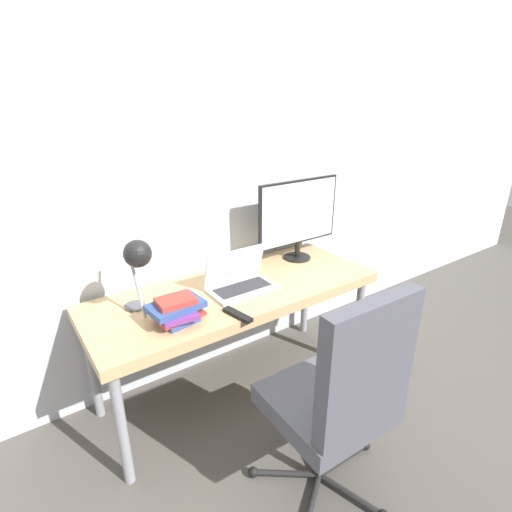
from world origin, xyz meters
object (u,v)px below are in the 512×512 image
object	(u,v)px
desk_lamp	(137,259)
office_chair	(342,393)
monitor	(298,215)
book_stack	(177,310)
laptop	(240,281)

from	to	relation	value
desk_lamp	office_chair	xyz separation A→B (m)	(0.52, -0.82, -0.44)
monitor	office_chair	distance (m)	1.24
book_stack	monitor	bearing A→B (deg)	16.14
desk_lamp	office_chair	bearing A→B (deg)	-57.83
laptop	office_chair	distance (m)	0.85
monitor	office_chair	size ratio (longest dim) A/B	0.58
laptop	desk_lamp	world-z (taller)	desk_lamp
laptop	desk_lamp	bearing A→B (deg)	-178.67
office_chair	monitor	bearing A→B (deg)	59.21
monitor	book_stack	size ratio (longest dim) A/B	2.26
book_stack	laptop	bearing A→B (deg)	15.62
laptop	office_chair	bearing A→B (deg)	-92.84
desk_lamp	book_stack	world-z (taller)	desk_lamp
laptop	desk_lamp	distance (m)	0.62
desk_lamp	book_stack	bearing A→B (deg)	-41.20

